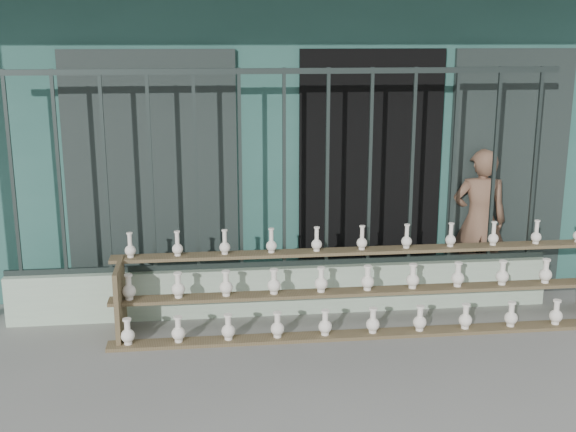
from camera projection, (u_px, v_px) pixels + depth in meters
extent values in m
plane|color=slate|center=(303.00, 374.00, 5.53)|extent=(60.00, 60.00, 0.00)
cube|color=#29584F|center=(258.00, 109.00, 9.28)|extent=(7.00, 5.00, 3.20)
cube|color=black|center=(369.00, 174.00, 7.09)|extent=(1.40, 0.12, 2.40)
cube|color=black|center=(152.00, 179.00, 6.81)|extent=(1.60, 0.08, 2.40)
cube|color=black|center=(507.00, 171.00, 7.21)|extent=(1.20, 0.08, 2.40)
cube|color=#AEC9AC|center=(284.00, 289.00, 6.72)|extent=(5.00, 0.20, 0.45)
cube|color=#283330|center=(12.00, 176.00, 6.18)|extent=(0.03, 0.03, 1.80)
cube|color=#283330|center=(59.00, 175.00, 6.23)|extent=(0.03, 0.03, 1.80)
cube|color=#283330|center=(105.00, 174.00, 6.27)|extent=(0.03, 0.03, 1.80)
cube|color=#283330|center=(151.00, 173.00, 6.32)|extent=(0.03, 0.03, 1.80)
cube|color=#283330|center=(196.00, 172.00, 6.36)|extent=(0.03, 0.03, 1.80)
cube|color=#283330|center=(240.00, 171.00, 6.40)|extent=(0.03, 0.03, 1.80)
cube|color=#283330|center=(284.00, 170.00, 6.45)|extent=(0.03, 0.03, 1.80)
cube|color=#283330|center=(327.00, 169.00, 6.49)|extent=(0.03, 0.03, 1.80)
cube|color=#283330|center=(370.00, 168.00, 6.54)|extent=(0.03, 0.03, 1.80)
cube|color=#283330|center=(412.00, 167.00, 6.58)|extent=(0.03, 0.03, 1.80)
cube|color=#283330|center=(453.00, 166.00, 6.62)|extent=(0.03, 0.03, 1.80)
cube|color=#283330|center=(494.00, 166.00, 6.67)|extent=(0.03, 0.03, 1.80)
cube|color=#283330|center=(535.00, 165.00, 6.71)|extent=(0.03, 0.03, 1.80)
cube|color=#283330|center=(284.00, 71.00, 6.24)|extent=(5.00, 0.04, 0.05)
cube|color=#283330|center=(284.00, 263.00, 6.66)|extent=(5.00, 0.04, 0.05)
cube|color=brown|center=(372.00, 334.00, 6.23)|extent=(4.50, 0.18, 0.03)
cube|color=brown|center=(367.00, 291.00, 6.39)|extent=(4.50, 0.18, 0.03)
cube|color=brown|center=(362.00, 251.00, 6.56)|extent=(4.50, 0.18, 0.03)
cube|color=brown|center=(120.00, 301.00, 6.15)|extent=(0.04, 0.55, 0.64)
imported|color=brown|center=(479.00, 221.00, 7.17)|extent=(0.59, 0.45, 1.45)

